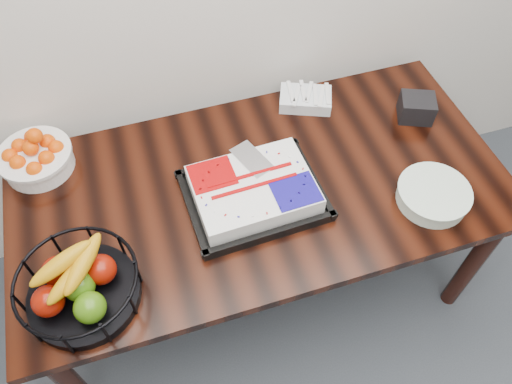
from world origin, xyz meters
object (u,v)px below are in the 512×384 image
object	(u,v)px
fruit_basket	(79,286)
tangerine_bowl	(34,154)
napkin_box	(416,108)
plate_stack	(433,195)
table	(260,198)
cake_tray	(253,191)

from	to	relation	value
fruit_basket	tangerine_bowl	bearing A→B (deg)	100.06
fruit_basket	napkin_box	world-z (taller)	fruit_basket
fruit_basket	plate_stack	world-z (taller)	fruit_basket
table	plate_stack	world-z (taller)	plate_stack
table	fruit_basket	size ratio (longest dim) A/B	4.90
table	tangerine_bowl	xyz separation A→B (m)	(-0.76, 0.33, 0.16)
cake_tray	fruit_basket	xyz separation A→B (m)	(-0.61, -0.20, 0.04)
fruit_basket	plate_stack	size ratio (longest dim) A/B	1.43
table	napkin_box	bearing A→B (deg)	11.47
napkin_box	table	bearing A→B (deg)	-168.53
cake_tray	fruit_basket	bearing A→B (deg)	-161.74
cake_tray	plate_stack	bearing A→B (deg)	-18.41
table	cake_tray	size ratio (longest dim) A/B	3.72
table	napkin_box	world-z (taller)	napkin_box
table	plate_stack	size ratio (longest dim) A/B	6.99
fruit_basket	napkin_box	distance (m)	1.41
table	napkin_box	xyz separation A→B (m)	(0.70, 0.14, 0.13)
tangerine_bowl	plate_stack	distance (m)	1.44
table	tangerine_bowl	bearing A→B (deg)	156.60
cake_tray	plate_stack	size ratio (longest dim) A/B	1.88
cake_tray	tangerine_bowl	distance (m)	0.81
table	tangerine_bowl	world-z (taller)	tangerine_bowl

